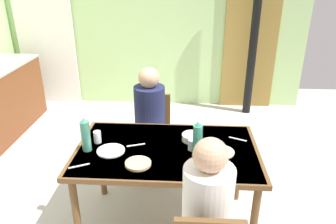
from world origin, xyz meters
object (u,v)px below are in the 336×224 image
object	(u,v)px
person_near_diner	(207,203)
serving_bowl_center	(192,137)
chair_far_diner	(152,131)
person_far_diner	(150,111)
water_bottle_green_near	(197,140)
dining_table	(167,157)
water_bottle_green_far	(86,135)

from	to	relation	value
person_near_diner	serving_bowl_center	distance (m)	0.81
chair_far_diner	person_near_diner	world-z (taller)	person_near_diner
person_far_diner	water_bottle_green_near	bearing A→B (deg)	120.91
dining_table	water_bottle_green_near	size ratio (longest dim) A/B	5.05
chair_far_diner	dining_table	bearing A→B (deg)	104.87
person_far_diner	serving_bowl_center	size ratio (longest dim) A/B	4.53
water_bottle_green_far	serving_bowl_center	bearing A→B (deg)	14.07
chair_far_diner	water_bottle_green_far	world-z (taller)	water_bottle_green_far
dining_table	person_near_diner	distance (m)	0.72
dining_table	water_bottle_green_near	world-z (taller)	water_bottle_green_near
dining_table	chair_far_diner	world-z (taller)	chair_far_diner
person_far_diner	water_bottle_green_far	world-z (taller)	person_far_diner
dining_table	person_near_diner	bearing A→B (deg)	-66.75
serving_bowl_center	water_bottle_green_far	bearing A→B (deg)	-165.93
person_far_diner	serving_bowl_center	xyz separation A→B (m)	(0.41, -0.51, 0.00)
chair_far_diner	person_far_diner	distance (m)	0.31
person_near_diner	person_far_diner	bearing A→B (deg)	110.56
dining_table	chair_far_diner	distance (m)	0.84
dining_table	water_bottle_green_near	distance (m)	0.32
person_near_diner	water_bottle_green_far	world-z (taller)	person_near_diner
water_bottle_green_far	dining_table	bearing A→B (deg)	5.34
person_near_diner	water_bottle_green_near	size ratio (longest dim) A/B	2.70
person_far_diner	dining_table	bearing A→B (deg)	107.77
serving_bowl_center	water_bottle_green_near	bearing A→B (deg)	-81.76
chair_far_diner	person_far_diner	bearing A→B (deg)	90.00
dining_table	water_bottle_green_far	world-z (taller)	water_bottle_green_far
water_bottle_green_near	dining_table	bearing A→B (deg)	160.04
chair_far_diner	person_far_diner	xyz separation A→B (m)	(-0.00, -0.14, 0.28)
serving_bowl_center	person_near_diner	bearing A→B (deg)	-84.16
dining_table	person_near_diner	size ratio (longest dim) A/B	1.87
person_far_diner	chair_far_diner	bearing A→B (deg)	-90.00
dining_table	person_far_diner	world-z (taller)	person_far_diner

